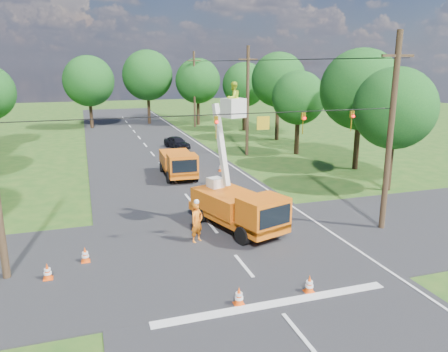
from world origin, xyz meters
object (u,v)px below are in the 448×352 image
object	(u,v)px
distant_car	(177,142)
tree_far_b	(147,75)
tree_right_a	(395,108)
tree_right_e	(244,85)
tree_far_c	(198,81)
tree_right_c	(299,98)
pole_right_near	(390,132)
pole_right_mid	(248,101)
tree_right_d	(278,80)
traffic_cone_1	(309,284)
tree_far_a	(89,81)
traffic_cone_5	(47,271)
tree_right_b	(361,90)
pole_right_far	(194,89)
ground_worker	(197,222)
second_truck	(178,163)
bucket_truck	(238,200)
traffic_cone_3	(215,186)
traffic_cone_0	(239,296)
traffic_cone_2	(238,208)
traffic_cone_4	(85,255)

from	to	relation	value
distant_car	tree_far_b	world-z (taller)	tree_far_b
tree_right_a	tree_right_e	xyz separation A→B (m)	(0.30, 29.00, 0.25)
tree_far_c	tree_right_c	bearing A→B (deg)	-80.86
pole_right_near	tree_far_b	world-z (taller)	tree_far_b
pole_right_mid	tree_right_d	size ratio (longest dim) A/B	1.03
traffic_cone_1	tree_far_a	xyz separation A→B (m)	(-6.59, 47.82, 5.83)
tree_right_d	tree_far_b	bearing A→B (deg)	123.25
traffic_cone_5	tree_right_b	bearing A→B (deg)	28.94
pole_right_mid	pole_right_far	bearing A→B (deg)	90.00
ground_worker	tree_right_b	distance (m)	20.22
traffic_cone_5	pole_right_near	world-z (taller)	pole_right_near
pole_right_far	tree_right_e	xyz separation A→B (m)	(5.30, -5.00, 0.70)
traffic_cone_5	tree_right_c	world-z (taller)	tree_right_c
second_truck	tree_right_e	size ratio (longest dim) A/B	0.66
bucket_truck	traffic_cone_3	world-z (taller)	bucket_truck
traffic_cone_1	tree_right_d	bearing A→B (deg)	67.45
tree_right_e	tree_far_b	world-z (taller)	tree_far_b
traffic_cone_5	tree_right_d	xyz separation A→B (m)	(22.70, 27.66, 6.32)
traffic_cone_5	tree_far_c	size ratio (longest dim) A/B	0.08
pole_right_mid	bucket_truck	bearing A→B (deg)	-112.20
bucket_truck	traffic_cone_1	world-z (taller)	bucket_truck
tree_right_e	ground_worker	bearing A→B (deg)	-113.99
traffic_cone_3	tree_far_a	world-z (taller)	tree_far_a
traffic_cone_1	tree_right_c	size ratio (longest dim) A/B	0.09
traffic_cone_5	tree_right_d	size ratio (longest dim) A/B	0.07
traffic_cone_1	tree_right_e	size ratio (longest dim) A/B	0.08
bucket_truck	pole_right_far	size ratio (longest dim) A/B	0.76
traffic_cone_0	tree_far_a	distance (m)	48.32
tree_far_a	second_truck	bearing A→B (deg)	-79.26
distant_car	traffic_cone_2	bearing A→B (deg)	-109.34
tree_right_a	tree_right_e	size ratio (longest dim) A/B	0.96
distant_car	tree_right_c	bearing A→B (deg)	-48.53
tree_right_d	tree_far_b	size ratio (longest dim) A/B	0.94
traffic_cone_1	traffic_cone_5	size ratio (longest dim) A/B	1.00
traffic_cone_4	pole_right_far	distance (m)	42.47
bucket_truck	traffic_cone_0	xyz separation A→B (m)	(-2.46, -6.98, -1.23)
tree_right_b	tree_right_c	world-z (taller)	tree_right_b
distant_car	pole_right_near	world-z (taller)	pole_right_near
traffic_cone_3	traffic_cone_4	size ratio (longest dim) A/B	1.00
traffic_cone_1	tree_right_c	xyz separation A→B (m)	(11.61, 23.82, 4.95)
tree_right_c	tree_far_b	distance (m)	27.97
traffic_cone_0	tree_right_c	world-z (taller)	tree_right_c
ground_worker	tree_right_e	world-z (taller)	tree_right_e
pole_right_far	tree_far_c	distance (m)	2.43
tree_right_a	tree_far_a	size ratio (longest dim) A/B	0.87
distant_car	tree_right_e	xyz separation A→B (m)	(10.92, 9.69, 5.19)
tree_far_a	pole_right_mid	bearing A→B (deg)	-59.59
bucket_truck	tree_right_b	xyz separation A→B (m)	(13.78, 9.84, 4.84)
traffic_cone_5	tree_far_b	world-z (taller)	tree_far_b
traffic_cone_3	tree_right_d	distance (m)	22.70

